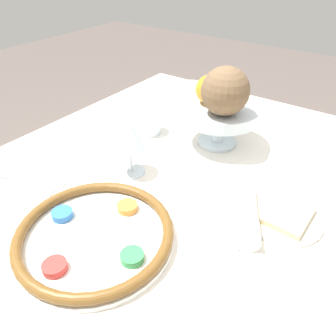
{
  "coord_description": "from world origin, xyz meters",
  "views": [
    {
      "loc": [
        -0.48,
        -0.31,
        1.18
      ],
      "look_at": [
        -0.01,
        0.03,
        0.77
      ],
      "focal_mm": 35.0,
      "sensor_mm": 36.0,
      "label": 1
    }
  ],
  "objects": [
    {
      "name": "fork_right",
      "position": [
        -0.18,
        0.29,
        0.73
      ],
      "size": [
        0.09,
        0.17,
        0.01
      ],
      "color": "silver",
      "rests_on": "dining_table"
    },
    {
      "name": "cup_mid",
      "position": [
        0.15,
        0.22,
        0.76
      ],
      "size": [
        0.07,
        0.07,
        0.06
      ],
      "color": "silver",
      "rests_on": "dining_table"
    },
    {
      "name": "dining_table",
      "position": [
        0.0,
        0.0,
        0.37
      ],
      "size": [
        1.15,
        0.97,
        0.73
      ],
      "color": "silver",
      "rests_on": "ground_plane"
    },
    {
      "name": "wine_glass",
      "position": [
        -0.02,
        0.12,
        0.83
      ],
      "size": [
        0.07,
        0.07,
        0.14
      ],
      "color": "silver",
      "rests_on": "dining_table"
    },
    {
      "name": "fork_left",
      "position": [
        -0.21,
        0.29,
        0.73
      ],
      "size": [
        0.08,
        0.17,
        0.01
      ],
      "color": "silver",
      "rests_on": "dining_table"
    },
    {
      "name": "coconut",
      "position": [
        0.18,
        0.0,
        0.89
      ],
      "size": [
        0.11,
        0.11,
        0.11
      ],
      "color": "brown",
      "rests_on": "fruit_stand"
    },
    {
      "name": "cup_near",
      "position": [
        0.4,
        0.23,
        0.76
      ],
      "size": [
        0.07,
        0.07,
        0.06
      ],
      "color": "silver",
      "rests_on": "dining_table"
    },
    {
      "name": "bread_plate",
      "position": [
        0.03,
        -0.22,
        0.74
      ],
      "size": [
        0.16,
        0.16,
        0.02
      ],
      "color": "silver",
      "rests_on": "dining_table"
    },
    {
      "name": "napkin_roll",
      "position": [
        -0.02,
        -0.16,
        0.75
      ],
      "size": [
        0.17,
        0.12,
        0.05
      ],
      "color": "white",
      "rests_on": "dining_table"
    },
    {
      "name": "orange_fruit",
      "position": [
        0.21,
        0.06,
        0.87
      ],
      "size": [
        0.07,
        0.07,
        0.07
      ],
      "color": "orange",
      "rests_on": "fruit_stand"
    },
    {
      "name": "fruit_stand",
      "position": [
        0.21,
        0.02,
        0.82
      ],
      "size": [
        0.2,
        0.2,
        0.11
      ],
      "color": "silver",
      "rests_on": "dining_table"
    },
    {
      "name": "seder_plate",
      "position": [
        -0.22,
        0.04,
        0.75
      ],
      "size": [
        0.29,
        0.29,
        0.03
      ],
      "color": "white",
      "rests_on": "dining_table"
    }
  ]
}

